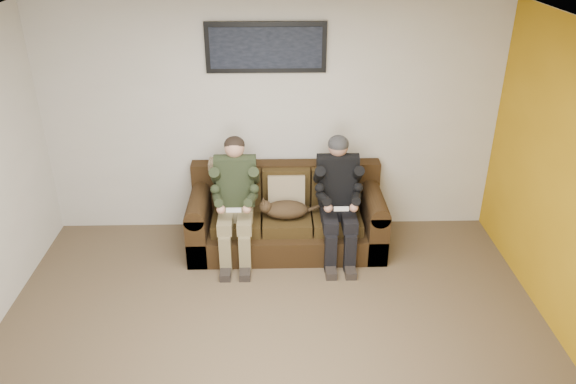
{
  "coord_description": "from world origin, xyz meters",
  "views": [
    {
      "loc": [
        0.02,
        -3.59,
        3.38
      ],
      "look_at": [
        0.15,
        1.2,
        0.95
      ],
      "focal_mm": 35.0,
      "sensor_mm": 36.0,
      "label": 1
    }
  ],
  "objects_px": {
    "sofa": "(287,217)",
    "person_right": "(338,192)",
    "person_left": "(235,193)",
    "framed_poster": "(266,48)",
    "cat": "(284,209)"
  },
  "relations": [
    {
      "from": "sofa",
      "to": "person_right",
      "type": "distance_m",
      "value": 0.69
    },
    {
      "from": "person_left",
      "to": "framed_poster",
      "type": "relative_size",
      "value": 1.02
    },
    {
      "from": "cat",
      "to": "framed_poster",
      "type": "relative_size",
      "value": 0.53
    },
    {
      "from": "person_left",
      "to": "person_right",
      "type": "height_order",
      "value": "person_right"
    },
    {
      "from": "sofa",
      "to": "framed_poster",
      "type": "distance_m",
      "value": 1.83
    },
    {
      "from": "framed_poster",
      "to": "sofa",
      "type": "bearing_deg",
      "value": -62.91
    },
    {
      "from": "person_left",
      "to": "cat",
      "type": "xyz_separation_m",
      "value": [
        0.51,
        -0.01,
        -0.19
      ]
    },
    {
      "from": "person_left",
      "to": "person_right",
      "type": "xyz_separation_m",
      "value": [
        1.08,
        0.0,
        0.0
      ]
    },
    {
      "from": "cat",
      "to": "framed_poster",
      "type": "bearing_deg",
      "value": 106.73
    },
    {
      "from": "person_right",
      "to": "framed_poster",
      "type": "bearing_deg",
      "value": 142.59
    },
    {
      "from": "person_right",
      "to": "sofa",
      "type": "bearing_deg",
      "value": 162.05
    },
    {
      "from": "sofa",
      "to": "person_left",
      "type": "relative_size",
      "value": 1.65
    },
    {
      "from": "sofa",
      "to": "framed_poster",
      "type": "bearing_deg",
      "value": 117.09
    },
    {
      "from": "person_right",
      "to": "framed_poster",
      "type": "xyz_separation_m",
      "value": [
        -0.74,
        0.57,
        1.38
      ]
    },
    {
      "from": "sofa",
      "to": "framed_poster",
      "type": "height_order",
      "value": "framed_poster"
    }
  ]
}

